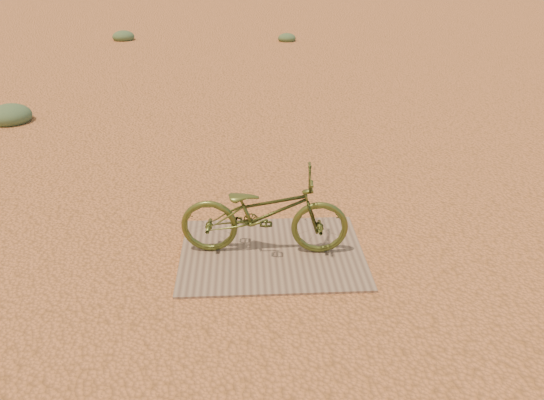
{
  "coord_description": "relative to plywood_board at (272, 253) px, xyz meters",
  "views": [
    {
      "loc": [
        0.06,
        -3.89,
        2.62
      ],
      "look_at": [
        0.29,
        0.26,
        0.56
      ],
      "focal_mm": 35.0,
      "sensor_mm": 36.0,
      "label": 1
    }
  ],
  "objects": [
    {
      "name": "bicycle",
      "position": [
        -0.07,
        0.03,
        0.41
      ],
      "size": [
        1.54,
        0.64,
        0.79
      ],
      "primitive_type": "imported",
      "rotation": [
        0.0,
        0.0,
        1.5
      ],
      "color": "#485421",
      "rests_on": "plywood_board"
    },
    {
      "name": "kale_c",
      "position": [
        -3.61,
        11.6,
        -0.01
      ],
      "size": [
        0.61,
        0.61,
        0.34
      ],
      "primitive_type": "ellipsoid",
      "color": "#526D47",
      "rests_on": "ground"
    },
    {
      "name": "plywood_board",
      "position": [
        0.0,
        0.0,
        0.0
      ],
      "size": [
        1.67,
        1.28,
        0.02
      ],
      "primitive_type": "cube",
      "color": "#856E57",
      "rests_on": "ground"
    },
    {
      "name": "kale_b",
      "position": [
        1.03,
        11.19,
        -0.01
      ],
      "size": [
        0.5,
        0.5,
        0.28
      ],
      "primitive_type": "ellipsoid",
      "color": "#526D47",
      "rests_on": "ground"
    },
    {
      "name": "ground",
      "position": [
        -0.29,
        -0.26,
        -0.01
      ],
      "size": [
        120.0,
        120.0,
        0.0
      ],
      "primitive_type": "plane",
      "color": "#D07B46",
      "rests_on": "ground"
    },
    {
      "name": "kale_a",
      "position": [
        -3.92,
        4.13,
        -0.01
      ],
      "size": [
        0.66,
        0.66,
        0.36
      ],
      "primitive_type": "ellipsoid",
      "color": "#526D47",
      "rests_on": "ground"
    }
  ]
}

